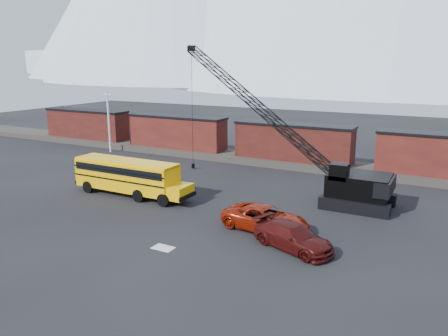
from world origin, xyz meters
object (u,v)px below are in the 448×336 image
(school_bus, at_px, (130,176))
(red_pickup, at_px, (266,219))
(crawler_crane, at_px, (258,107))
(maroon_suv, at_px, (293,237))

(school_bus, bearing_deg, red_pickup, -8.29)
(red_pickup, bearing_deg, school_bus, 89.05)
(school_bus, relative_size, crawler_crane, 0.52)
(school_bus, distance_m, maroon_suv, 17.24)
(red_pickup, xyz_separation_m, crawler_crane, (-5.43, 10.79, 6.69))
(school_bus, xyz_separation_m, maroon_suv, (16.71, -4.13, -0.98))
(maroon_suv, bearing_deg, school_bus, 95.99)
(school_bus, relative_size, maroon_suv, 2.07)
(crawler_crane, bearing_deg, red_pickup, -63.27)
(maroon_suv, distance_m, crawler_crane, 16.70)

